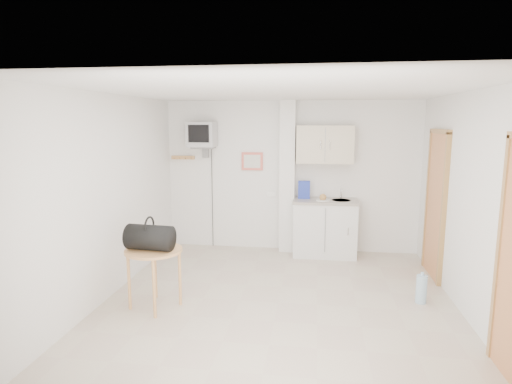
# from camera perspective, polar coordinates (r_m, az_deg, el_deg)

# --- Properties ---
(ground) EXTENTS (4.50, 4.50, 0.00)m
(ground) POSITION_cam_1_polar(r_m,az_deg,el_deg) (5.34, 2.97, -14.52)
(ground) COLOR #BDAF99
(ground) RESTS_ON ground
(room_envelope) EXTENTS (4.24, 4.54, 2.55)m
(room_envelope) POSITION_cam_1_polar(r_m,az_deg,el_deg) (5.00, 5.96, 2.15)
(room_envelope) COLOR white
(room_envelope) RESTS_ON ground
(kitchenette) EXTENTS (1.03, 0.58, 2.10)m
(kitchenette) POSITION_cam_1_polar(r_m,az_deg,el_deg) (7.00, 9.16, -1.91)
(kitchenette) COLOR silver
(kitchenette) RESTS_ON ground
(crt_television) EXTENTS (0.44, 0.45, 2.15)m
(crt_television) POSITION_cam_1_polar(r_m,az_deg,el_deg) (7.14, -7.18, 7.50)
(crt_television) COLOR slate
(crt_television) RESTS_ON ground
(round_table) EXTENTS (0.66, 0.66, 0.71)m
(round_table) POSITION_cam_1_polar(r_m,az_deg,el_deg) (5.14, -13.47, -8.38)
(round_table) COLOR tan
(round_table) RESTS_ON ground
(duffel_bag) EXTENTS (0.56, 0.34, 0.39)m
(duffel_bag) POSITION_cam_1_polar(r_m,az_deg,el_deg) (5.06, -13.97, -5.87)
(duffel_bag) COLOR black
(duffel_bag) RESTS_ON round_table
(water_bottle) EXTENTS (0.13, 0.13, 0.38)m
(water_bottle) POSITION_cam_1_polar(r_m,az_deg,el_deg) (5.63, 21.18, -11.97)
(water_bottle) COLOR #9BBDD2
(water_bottle) RESTS_ON ground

